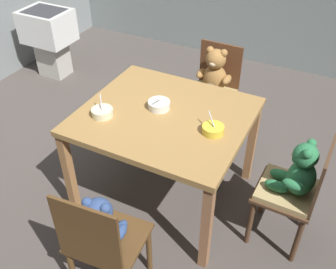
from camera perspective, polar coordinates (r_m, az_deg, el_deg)
The scene contains 9 objects.
ground_plane at distance 3.12m, azimuth -0.42°, elevation -8.75°, with size 5.20×5.20×0.04m.
dining_table at distance 2.66m, azimuth -0.49°, elevation 1.57°, with size 1.12×1.01×0.76m.
teddy_chair_far_center at distance 3.39m, azimuth 6.74°, elevation 7.71°, with size 0.42×0.39×0.87m.
teddy_chair_near_front at distance 2.20m, azimuth -9.75°, elevation -14.12°, with size 0.44×0.41×0.87m.
teddy_chair_near_right at distance 2.54m, azimuth 18.44°, elevation -6.54°, with size 0.38×0.39×0.85m.
porridge_bowl_yellow_near_right at distance 2.44m, azimuth 6.68°, elevation 0.79°, with size 0.14×0.14×0.12m.
porridge_bowl_white_center at distance 2.65m, azimuth -1.34°, elevation 4.44°, with size 0.15×0.16×0.13m.
porridge_bowl_cream_near_left at distance 2.62m, azimuth -9.70°, elevation 3.29°, with size 0.15×0.15×0.12m.
sink_basin at distance 4.64m, azimuth -17.25°, elevation 14.03°, with size 0.52×0.41×0.76m.
Camera 1 is at (0.99, -1.90, 2.25)m, focal length 41.17 mm.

